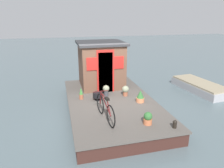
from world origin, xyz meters
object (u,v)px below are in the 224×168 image
Objects in this scene: potted_plant_succulent at (106,90)px; potted_plant_geranium at (148,118)px; houseboat_cabin at (101,64)px; potted_plant_ivy at (140,96)px; potted_plant_basil at (125,90)px; bicycle at (105,108)px; potted_plant_thyme at (81,94)px; dinghy_boat at (200,86)px; charcoal_grill at (98,95)px; mooring_bollard at (175,124)px.

potted_plant_succulent is 1.17× the size of potted_plant_geranium.
houseboat_cabin is 4.42× the size of potted_plant_ivy.
potted_plant_ivy is 1.20× the size of potted_plant_geranium.
potted_plant_basil is (-0.17, -0.77, -0.02)m from potted_plant_succulent.
bicycle reaches higher than potted_plant_thyme.
potted_plant_succulent is 5.07m from dinghy_boat.
potted_plant_thyme is at bearing 94.42° from potted_plant_succulent.
charcoal_grill is (2.24, 1.10, 0.01)m from potted_plant_geranium.
bicycle is 4.27× the size of potted_plant_geranium.
potted_plant_basil is 1.12× the size of charcoal_grill.
houseboat_cabin reaches higher than charcoal_grill.
potted_plant_basil is at bearing 12.04° from mooring_bollard.
potted_plant_thyme reaches higher than mooring_bollard.
charcoal_grill is (-0.16, 1.17, -0.04)m from potted_plant_basil.
potted_plant_thyme reaches higher than potted_plant_basil.
houseboat_cabin is 1.96m from charcoal_grill.
houseboat_cabin is 4.62m from mooring_bollard.
potted_plant_geranium is (-3.95, -0.61, -0.82)m from houseboat_cabin.
houseboat_cabin is 5.29× the size of potted_plant_geranium.
charcoal_grill is at bearing -111.92° from potted_plant_thyme.
potted_plant_ivy is (-2.31, -1.02, -0.79)m from houseboat_cabin.
potted_plant_geranium is 1.03× the size of charcoal_grill.
potted_plant_succulent is (-1.39, 0.09, -0.75)m from houseboat_cabin.
potted_plant_geranium reaches higher than dinghy_boat.
potted_plant_thyme is 3.74m from mooring_bollard.
charcoal_grill is 5.52m from dinghy_boat.
mooring_bollard is at bearing -140.56° from potted_plant_thyme.
potted_plant_basil is (1.79, -1.24, -0.14)m from bicycle.
potted_plant_succulent reaches higher than charcoal_grill.
potted_plant_geranium is 0.13× the size of dinghy_boat.
potted_plant_ivy is 1.10× the size of potted_plant_basil.
potted_plant_basil reaches higher than dinghy_boat.
potted_plant_thyme is at bearing 98.00° from dinghy_boat.
bicycle is at bearing 166.33° from potted_plant_succulent.
potted_plant_thyme reaches higher than potted_plant_ivy.
mooring_bollard is (-2.97, -1.36, -0.13)m from potted_plant_succulent.
potted_plant_ivy reaches higher than potted_plant_geranium.
mooring_bollard is (-1.01, -1.84, -0.25)m from bicycle.
potted_plant_succulent reaches higher than potted_plant_geranium.
potted_plant_geranium is at bearing 178.29° from potted_plant_basil.
potted_plant_basil is at bearing -102.23° from potted_plant_succulent.
mooring_bollard is at bearing -155.32° from potted_plant_succulent.
potted_plant_basil is 1.74× the size of mooring_bollard.
bicycle is 6.13m from dinghy_boat.
houseboat_cabin is 4.53× the size of potted_plant_succulent.
bicycle is at bearing 170.42° from houseboat_cabin.
potted_plant_ivy reaches higher than potted_plant_basil.
mooring_bollard is at bearing -118.89° from bicycle.
bicycle is 6.84× the size of mooring_bollard.
potted_plant_succulent is 1.44m from potted_plant_ivy.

